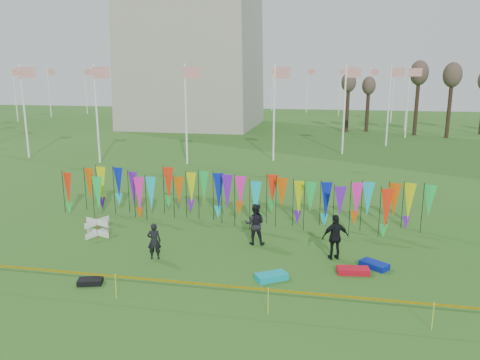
% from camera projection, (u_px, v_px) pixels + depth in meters
% --- Properties ---
extents(ground, '(160.00, 160.00, 0.00)m').
position_uv_depth(ground, '(192.00, 279.00, 17.05)').
color(ground, '#255919').
rests_on(ground, ground).
extents(flagpole_ring, '(57.40, 56.16, 8.00)m').
position_uv_depth(flagpole_ring, '(195.00, 97.00, 64.65)').
color(flagpole_ring, white).
rests_on(flagpole_ring, ground).
extents(banner_row, '(18.64, 0.64, 2.38)m').
position_uv_depth(banner_row, '(236.00, 194.00, 23.01)').
color(banner_row, black).
rests_on(banner_row, ground).
extents(caution_tape_near, '(26.00, 0.02, 0.90)m').
position_uv_depth(caution_tape_near, '(167.00, 282.00, 15.03)').
color(caution_tape_near, yellow).
rests_on(caution_tape_near, ground).
extents(box_kite, '(0.73, 0.73, 0.81)m').
position_uv_depth(box_kite, '(97.00, 227.00, 21.43)').
color(box_kite, red).
rests_on(box_kite, ground).
extents(person_left, '(0.63, 0.52, 1.50)m').
position_uv_depth(person_left, '(154.00, 241.00, 18.74)').
color(person_left, black).
rests_on(person_left, ground).
extents(person_mid, '(0.92, 0.61, 1.82)m').
position_uv_depth(person_mid, '(255.00, 224.00, 20.33)').
color(person_mid, black).
rests_on(person_mid, ground).
extents(person_right, '(1.23, 0.94, 1.86)m').
position_uv_depth(person_right, '(335.00, 237.00, 18.66)').
color(person_right, black).
rests_on(person_right, ground).
extents(kite_bag_turquoise, '(1.27, 1.09, 0.23)m').
position_uv_depth(kite_bag_turquoise, '(271.00, 277.00, 16.97)').
color(kite_bag_turquoise, '#0CA8BA').
rests_on(kite_bag_turquoise, ground).
extents(kite_bag_blue, '(1.18, 1.07, 0.22)m').
position_uv_depth(kite_bag_blue, '(374.00, 265.00, 18.01)').
color(kite_bag_blue, '#091F99').
rests_on(kite_bag_blue, ground).
extents(kite_bag_red, '(1.24, 0.68, 0.22)m').
position_uv_depth(kite_bag_red, '(353.00, 271.00, 17.50)').
color(kite_bag_red, red).
rests_on(kite_bag_red, ground).
extents(kite_bag_black, '(0.95, 0.71, 0.20)m').
position_uv_depth(kite_bag_black, '(90.00, 281.00, 16.62)').
color(kite_bag_black, black).
rests_on(kite_bag_black, ground).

